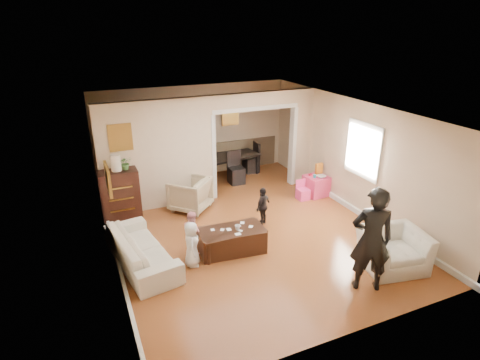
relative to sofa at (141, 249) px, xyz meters
name	(u,v)px	position (x,y,z in m)	size (l,w,h in m)	color
floor	(244,227)	(2.29, 0.49, -0.31)	(7.00, 7.00, 0.00)	#A6582A
partition_left	(159,155)	(0.92, 2.29, 0.99)	(2.75, 0.18, 2.60)	beige
partition_right	(300,137)	(4.77, 2.29, 0.99)	(0.55, 0.18, 2.60)	beige
partition_header	(255,99)	(3.39, 2.29, 2.12)	(2.22, 0.18, 0.35)	beige
window_pane	(363,150)	(5.02, 0.09, 1.24)	(0.03, 0.95, 1.10)	white
framed_art_partition	(120,137)	(0.09, 2.19, 1.54)	(0.45, 0.03, 0.55)	brown
framed_art_sofa_wall	(108,179)	(-0.42, -0.11, 1.49)	(0.03, 0.55, 0.40)	brown
framed_art_alcove	(230,115)	(3.39, 3.93, 1.39)	(0.45, 0.03, 0.55)	brown
sofa	(141,249)	(0.00, 0.00, 0.00)	(2.09, 0.82, 0.61)	silver
armchair_back	(190,194)	(1.50, 1.84, 0.08)	(0.83, 0.85, 0.78)	#C8B08B
armchair_front	(393,250)	(4.18, -1.93, 0.05)	(1.09, 0.95, 0.71)	silver
dresser	(120,195)	(-0.08, 2.00, 0.28)	(0.85, 0.48, 1.17)	black
table_lamp	(116,163)	(-0.08, 2.00, 1.04)	(0.22, 0.22, 0.36)	beige
potted_plant	(125,163)	(0.12, 2.00, 1.01)	(0.27, 0.23, 0.30)	#447534
coffee_table	(232,240)	(1.70, -0.28, -0.07)	(1.26, 0.63, 0.47)	#331910
coffee_cup	(237,228)	(1.80, -0.33, 0.22)	(0.11, 0.11, 0.10)	silver
play_table	(316,186)	(4.72, 1.34, -0.05)	(0.54, 0.54, 0.52)	#E83D71
cereal_box	(319,169)	(4.84, 1.44, 0.36)	(0.20, 0.07, 0.30)	yellow
cyan_cup	(315,176)	(4.62, 1.29, 0.25)	(0.08, 0.08, 0.08)	#24A9B4
toy_block	(310,174)	(4.60, 1.46, 0.24)	(0.08, 0.06, 0.05)	red
play_bowl	(321,177)	(4.77, 1.22, 0.24)	(0.23, 0.23, 0.06)	silver
dining_table	(228,165)	(3.14, 3.55, 0.01)	(1.77, 0.99, 0.62)	black
adult_person	(371,240)	(3.35, -2.23, 0.62)	(0.67, 0.44, 1.85)	black
child_kneel_a	(192,244)	(0.85, -0.43, 0.13)	(0.43, 0.28, 0.87)	white
child_kneel_b	(192,232)	(1.00, 0.02, 0.12)	(0.42, 0.32, 0.86)	pink
child_toddler	(263,206)	(2.75, 0.47, 0.13)	(0.51, 0.21, 0.88)	black
craft_papers	(235,229)	(1.76, -0.27, 0.17)	(0.83, 0.49, 0.00)	white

